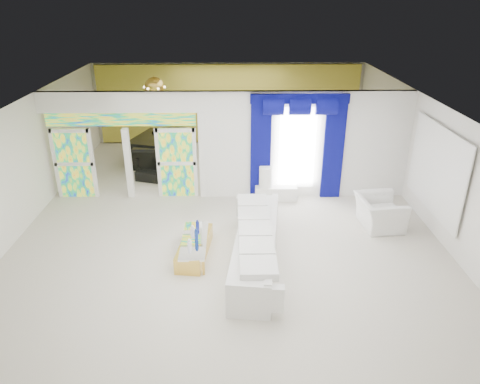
{
  "coord_description": "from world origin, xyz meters",
  "views": [
    {
      "loc": [
        0.14,
        -10.63,
        5.39
      ],
      "look_at": [
        0.3,
        -1.2,
        1.1
      ],
      "focal_mm": 33.22,
      "sensor_mm": 36.0,
      "label": 1
    }
  ],
  "objects_px": {
    "coffee_table": "(195,247)",
    "armchair": "(379,212)",
    "white_sofa": "(256,247)",
    "console_table": "(276,193)",
    "grand_piano": "(158,150)"
  },
  "relations": [
    {
      "from": "coffee_table",
      "to": "armchair",
      "type": "bearing_deg",
      "value": 15.71
    },
    {
      "from": "white_sofa",
      "to": "console_table",
      "type": "xyz_separation_m",
      "value": [
        0.72,
        3.17,
        -0.17
      ]
    },
    {
      "from": "armchair",
      "to": "grand_piano",
      "type": "bearing_deg",
      "value": 48.5
    },
    {
      "from": "console_table",
      "to": "armchair",
      "type": "xyz_separation_m",
      "value": [
        2.42,
        -1.61,
        0.19
      ]
    },
    {
      "from": "armchair",
      "to": "coffee_table",
      "type": "bearing_deg",
      "value": 100.84
    },
    {
      "from": "console_table",
      "to": "armchair",
      "type": "bearing_deg",
      "value": -33.58
    },
    {
      "from": "grand_piano",
      "to": "console_table",
      "type": "bearing_deg",
      "value": -21.57
    },
    {
      "from": "coffee_table",
      "to": "grand_piano",
      "type": "bearing_deg",
      "value": 106.01
    },
    {
      "from": "white_sofa",
      "to": "console_table",
      "type": "distance_m",
      "value": 3.25
    },
    {
      "from": "white_sofa",
      "to": "console_table",
      "type": "height_order",
      "value": "white_sofa"
    },
    {
      "from": "grand_piano",
      "to": "coffee_table",
      "type": "bearing_deg",
      "value": -57.07
    },
    {
      "from": "grand_piano",
      "to": "armchair",
      "type": "bearing_deg",
      "value": -19.72
    },
    {
      "from": "coffee_table",
      "to": "armchair",
      "type": "distance_m",
      "value": 4.67
    },
    {
      "from": "coffee_table",
      "to": "console_table",
      "type": "xyz_separation_m",
      "value": [
        2.07,
        2.87,
        0.01
      ]
    },
    {
      "from": "white_sofa",
      "to": "armchair",
      "type": "height_order",
      "value": "armchair"
    }
  ]
}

